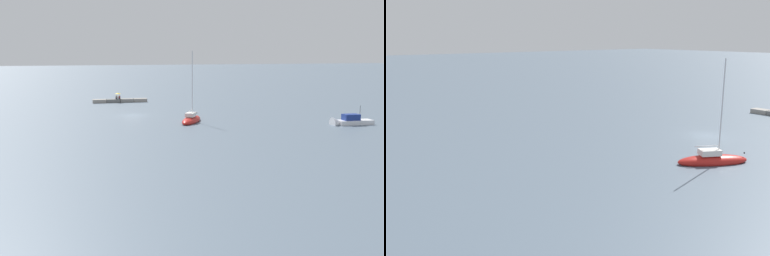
% 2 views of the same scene
% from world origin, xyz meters
% --- Properties ---
extents(ground_plane, '(500.00, 500.00, 0.00)m').
position_xyz_m(ground_plane, '(0.00, 0.00, 0.00)').
color(ground_plane, slate).
extents(sailboat_red_near, '(5.15, 7.19, 10.43)m').
position_xyz_m(sailboat_red_near, '(-7.28, 9.22, 0.36)').
color(sailboat_red_near, red).
rests_on(sailboat_red_near, ground_plane).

